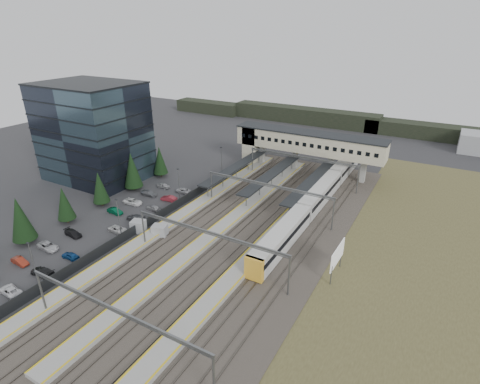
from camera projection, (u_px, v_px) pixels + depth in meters
The scene contains 16 objects.
ground at pixel (181, 229), 73.84m from camera, with size 220.00×220.00×0.00m, color #2B2B2D.
office_building at pixel (93, 132), 94.48m from camera, with size 24.30×18.30×24.30m.
conifer_row at pixel (85, 192), 78.63m from camera, with size 4.42×49.82×9.50m.
car_park at pixel (105, 225), 74.16m from camera, with size 10.56×44.50×1.29m.
lampposts at pixel (152, 199), 76.64m from camera, with size 0.50×53.25×8.07m.
fence at pixel (171, 208), 80.32m from camera, with size 0.08×90.00×2.00m.
relay_cabin_near at pixel (160, 231), 71.18m from camera, with size 3.17×2.70×2.26m.
relay_cabin_far at pixel (138, 226), 72.70m from camera, with size 3.06×2.77×2.35m.
rail_corridor at pixel (235, 229), 73.52m from camera, with size 34.00×90.00×0.92m.
canopies at pixel (272, 174), 90.56m from camera, with size 23.10×30.00×3.28m.
footbridge at pixel (298, 143), 100.52m from camera, with size 40.40×6.40×11.20m.
gantries at pixel (242, 210), 68.40m from camera, with size 28.40×62.28×7.17m.
train at pixel (320, 194), 83.73m from camera, with size 3.14×65.71×3.96m.
billboard at pixel (337, 256), 58.86m from camera, with size 0.34×6.37×5.48m.
scrub_east at pixel (435, 287), 57.68m from camera, with size 34.00×120.00×0.06m.
treeline_far at pixel (390, 127), 135.31m from camera, with size 170.00×19.00×7.00m.
Camera 1 is at (41.66, -50.33, 37.07)m, focal length 28.00 mm.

